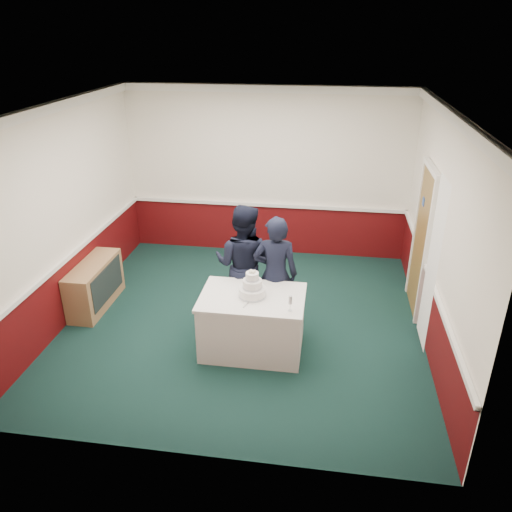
# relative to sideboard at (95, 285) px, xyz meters

# --- Properties ---
(ground) EXTENTS (5.00, 5.00, 0.00)m
(ground) POSITION_rel_sideboard_xyz_m (2.28, -0.12, -0.35)
(ground) COLOR #132E2A
(ground) RESTS_ON ground
(room_shell) EXTENTS (5.00, 5.00, 3.00)m
(room_shell) POSITION_rel_sideboard_xyz_m (2.36, 0.49, 1.62)
(room_shell) COLOR white
(room_shell) RESTS_ON ground
(sideboard) EXTENTS (0.41, 1.20, 0.70)m
(sideboard) POSITION_rel_sideboard_xyz_m (0.00, 0.00, 0.00)
(sideboard) COLOR #A97E52
(sideboard) RESTS_ON ground
(cake_table) EXTENTS (1.32, 0.92, 0.79)m
(cake_table) POSITION_rel_sideboard_xyz_m (2.51, -0.75, 0.05)
(cake_table) COLOR white
(cake_table) RESTS_ON ground
(wedding_cake) EXTENTS (0.35, 0.35, 0.36)m
(wedding_cake) POSITION_rel_sideboard_xyz_m (2.51, -0.75, 0.55)
(wedding_cake) COLOR white
(wedding_cake) RESTS_ON cake_table
(cake_knife) EXTENTS (0.08, 0.21, 0.00)m
(cake_knife) POSITION_rel_sideboard_xyz_m (2.48, -0.95, 0.44)
(cake_knife) COLOR silver
(cake_knife) RESTS_ON cake_table
(champagne_flute) EXTENTS (0.05, 0.05, 0.21)m
(champagne_flute) POSITION_rel_sideboard_xyz_m (3.01, -1.03, 0.58)
(champagne_flute) COLOR silver
(champagne_flute) RESTS_ON cake_table
(person_man) EXTENTS (0.94, 0.78, 1.73)m
(person_man) POSITION_rel_sideboard_xyz_m (2.26, 0.00, 0.51)
(person_man) COLOR black
(person_man) RESTS_ON ground
(person_woman) EXTENTS (0.63, 0.44, 1.67)m
(person_woman) POSITION_rel_sideboard_xyz_m (2.73, -0.21, 0.49)
(person_woman) COLOR black
(person_woman) RESTS_ON ground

